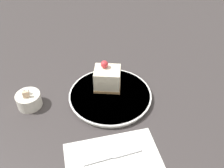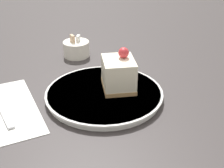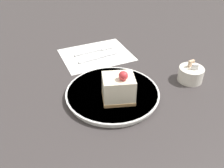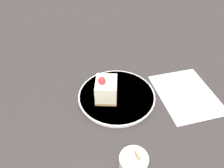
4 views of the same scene
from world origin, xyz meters
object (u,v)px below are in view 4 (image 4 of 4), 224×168
(cake_slice, at_px, (106,89))
(knife, at_px, (177,92))
(plate, at_px, (117,96))
(fork, at_px, (195,95))
(sugar_bowl, at_px, (133,162))

(cake_slice, height_order, knife, cake_slice)
(plate, relative_size, knife, 1.75)
(fork, xyz_separation_m, sugar_bowl, (0.26, 0.27, 0.02))
(fork, bearing_deg, knife, -31.43)
(cake_slice, bearing_deg, fork, -173.23)
(fork, relative_size, knife, 0.99)
(cake_slice, distance_m, sugar_bowl, 0.27)
(fork, bearing_deg, cake_slice, -14.62)
(cake_slice, xyz_separation_m, fork, (-0.33, -0.01, -0.05))
(knife, xyz_separation_m, sugar_bowl, (0.20, 0.28, 0.02))
(sugar_bowl, bearing_deg, fork, -134.45)
(plate, bearing_deg, fork, -179.69)
(fork, distance_m, sugar_bowl, 0.37)
(plate, bearing_deg, knife, -175.34)
(cake_slice, relative_size, fork, 0.63)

